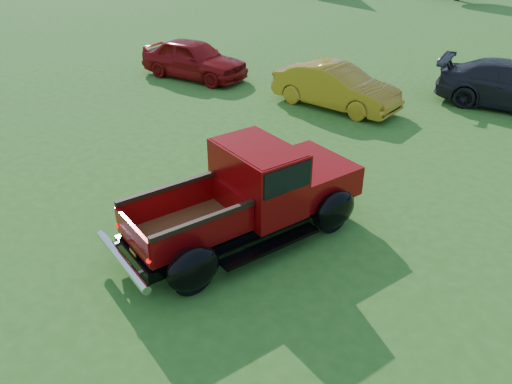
# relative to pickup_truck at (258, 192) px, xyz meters

# --- Properties ---
(ground) EXTENTS (120.00, 120.00, 0.00)m
(ground) POSITION_rel_pickup_truck_xyz_m (-0.02, -0.60, -0.81)
(ground) COLOR #2F611B
(ground) RESTS_ON ground
(pickup_truck) EXTENTS (3.51, 4.90, 1.71)m
(pickup_truck) POSITION_rel_pickup_truck_xyz_m (0.00, 0.00, 0.00)
(pickup_truck) COLOR black
(pickup_truck) RESTS_ON ground
(show_car_red) EXTENTS (3.95, 1.63, 1.34)m
(show_car_red) POSITION_rel_pickup_truck_xyz_m (-7.03, 7.19, -0.14)
(show_car_red) COLOR maroon
(show_car_red) RESTS_ON ground
(show_car_yellow) EXTENTS (4.00, 1.84, 1.27)m
(show_car_yellow) POSITION_rel_pickup_truck_xyz_m (-1.52, 6.97, -0.18)
(show_car_yellow) COLOR #B57E18
(show_car_yellow) RESTS_ON ground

